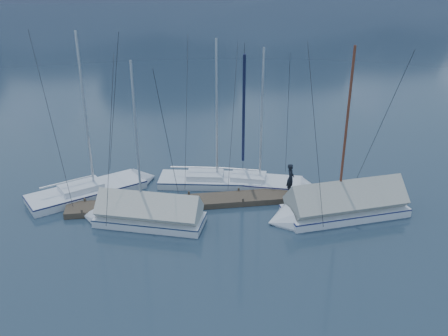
{
  "coord_description": "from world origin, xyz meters",
  "views": [
    {
      "loc": [
        -3.73,
        -22.53,
        12.83
      ],
      "look_at": [
        0.0,
        2.0,
        2.2
      ],
      "focal_mm": 38.0,
      "sensor_mm": 36.0,
      "label": 1
    }
  ],
  "objects_px": {
    "sailboat_open_mid": "(225,182)",
    "person": "(291,178)",
    "sailboat_open_right": "(267,184)",
    "sailboat_covered_near": "(335,208)",
    "sailboat_covered_far": "(140,215)",
    "sailboat_open_left": "(103,188)"
  },
  "relations": [
    {
      "from": "sailboat_covered_near",
      "to": "sailboat_covered_far",
      "type": "distance_m",
      "value": 10.69
    },
    {
      "from": "sailboat_open_left",
      "to": "person",
      "type": "relative_size",
      "value": 5.88
    },
    {
      "from": "sailboat_open_mid",
      "to": "sailboat_covered_near",
      "type": "height_order",
      "value": "sailboat_covered_near"
    },
    {
      "from": "sailboat_covered_far",
      "to": "sailboat_covered_near",
      "type": "bearing_deg",
      "value": -4.75
    },
    {
      "from": "sailboat_open_mid",
      "to": "sailboat_covered_far",
      "type": "height_order",
      "value": "sailboat_open_mid"
    },
    {
      "from": "sailboat_open_right",
      "to": "sailboat_covered_near",
      "type": "relative_size",
      "value": 0.92
    },
    {
      "from": "sailboat_covered_far",
      "to": "sailboat_open_mid",
      "type": "bearing_deg",
      "value": 38.03
    },
    {
      "from": "sailboat_open_right",
      "to": "sailboat_open_left",
      "type": "bearing_deg",
      "value": 174.95
    },
    {
      "from": "sailboat_open_mid",
      "to": "person",
      "type": "bearing_deg",
      "value": -33.96
    },
    {
      "from": "sailboat_open_right",
      "to": "person",
      "type": "distance_m",
      "value": 2.17
    },
    {
      "from": "sailboat_open_mid",
      "to": "sailboat_covered_far",
      "type": "relative_size",
      "value": 1.04
    },
    {
      "from": "sailboat_covered_far",
      "to": "sailboat_open_left",
      "type": "bearing_deg",
      "value": 118.25
    },
    {
      "from": "sailboat_open_right",
      "to": "sailboat_covered_far",
      "type": "xyz_separation_m",
      "value": [
        -7.86,
        -3.39,
        0.3
      ]
    },
    {
      "from": "sailboat_open_mid",
      "to": "person",
      "type": "distance_m",
      "value": 4.39
    },
    {
      "from": "person",
      "to": "sailboat_open_left",
      "type": "bearing_deg",
      "value": 96.88
    },
    {
      "from": "sailboat_open_left",
      "to": "person",
      "type": "bearing_deg",
      "value": -12.72
    },
    {
      "from": "sailboat_open_left",
      "to": "sailboat_open_right",
      "type": "height_order",
      "value": "sailboat_open_left"
    },
    {
      "from": "sailboat_open_mid",
      "to": "sailboat_covered_near",
      "type": "bearing_deg",
      "value": -43.23
    },
    {
      "from": "sailboat_open_left",
      "to": "person",
      "type": "height_order",
      "value": "sailboat_open_left"
    },
    {
      "from": "sailboat_covered_near",
      "to": "person",
      "type": "distance_m",
      "value": 3.3
    },
    {
      "from": "sailboat_open_mid",
      "to": "person",
      "type": "xyz_separation_m",
      "value": [
        3.53,
        -2.38,
        1.07
      ]
    },
    {
      "from": "sailboat_covered_far",
      "to": "person",
      "type": "distance_m",
      "value": 9.04
    }
  ]
}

